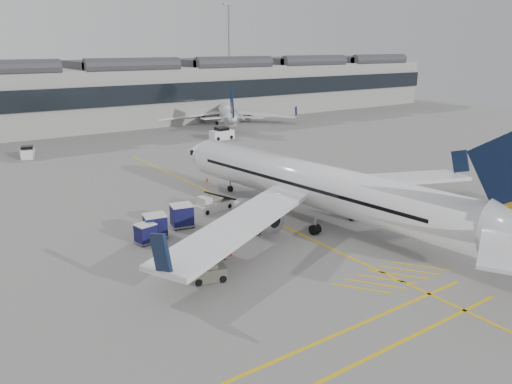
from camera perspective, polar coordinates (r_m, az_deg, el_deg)
ground at (r=34.75m, az=-4.81°, el=-9.63°), size 220.00×220.00×0.00m
terminal at (r=100.69m, az=-26.30°, el=9.57°), size 200.00×20.45×12.40m
apron_markings at (r=47.53m, az=-0.46°, el=-2.26°), size 0.25×60.00×0.01m
airliner_main at (r=44.36m, az=7.31°, el=0.59°), size 37.57×41.26×10.99m
airliner_far at (r=102.38m, az=-3.46°, el=9.20°), size 26.04×28.72×8.31m
belt_loader at (r=48.05m, az=-4.97°, el=-1.43°), size 4.79×2.20×1.90m
baggage_cart_a at (r=37.25m, az=-5.03°, el=-6.01°), size 2.22×2.00×1.97m
baggage_cart_b at (r=43.75m, az=-8.47°, el=-2.61°), size 2.22×1.95×2.05m
baggage_cart_c at (r=41.77m, az=-11.45°, el=-3.74°), size 2.14×1.87×1.99m
baggage_cart_d at (r=40.78m, az=-12.51°, el=-4.59°), size 1.77×1.55×1.64m
ramp_agent_a at (r=44.46m, az=-2.33°, el=-2.46°), size 0.74×0.70×1.71m
ramp_agent_b at (r=37.55m, az=-3.43°, el=-5.94°), size 1.00×0.82×1.92m
pushback_tug at (r=34.08m, az=-5.44°, el=-9.13°), size 2.59×1.98×1.28m
safety_cone_nose at (r=58.17m, az=-5.60°, el=1.42°), size 0.38×0.38×0.53m
safety_cone_engine at (r=50.84m, az=7.38°, el=-0.85°), size 0.37×0.37×0.52m
service_van_mid at (r=77.52m, az=-24.62°, el=4.14°), size 2.48×3.55×1.65m
service_van_right at (r=84.80m, az=-3.93°, el=6.64°), size 3.93×2.03×2.01m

